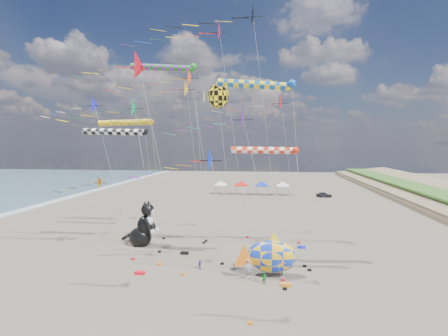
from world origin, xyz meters
TOP-DOWN VIEW (x-y plane):
  - ground at (0.00, 0.00)m, footprint 260.00×260.00m
  - delta_kite_0 at (4.87, 19.16)m, footprint 12.70×2.32m
  - delta_kite_1 at (-13.79, 10.72)m, footprint 10.30×2.00m
  - delta_kite_2 at (-3.54, 21.01)m, footprint 17.86×2.72m
  - delta_kite_3 at (2.90, 4.94)m, footprint 9.34×1.87m
  - delta_kite_4 at (-3.24, 10.47)m, footprint 11.08×2.01m
  - delta_kite_5 at (1.82, 17.49)m, footprint 15.31×2.68m
  - delta_kite_6 at (-9.65, 9.50)m, footprint 10.74×2.13m
  - delta_kite_7 at (-7.77, 7.01)m, footprint 14.56×2.82m
  - delta_kite_8 at (-6.00, 17.69)m, footprint 10.72×2.24m
  - delta_kite_9 at (-16.26, 17.36)m, footprint 9.04×1.84m
  - delta_kite_10 at (0.73, -1.09)m, footprint 8.00×1.66m
  - windsock_0 at (5.16, 9.69)m, footprint 7.82×0.67m
  - windsock_1 at (-11.67, 13.51)m, footprint 9.03×0.76m
  - windsock_2 at (-12.67, 19.01)m, footprint 8.71×0.79m
  - windsock_3 at (4.28, 10.76)m, footprint 9.05×0.85m
  - windsock_4 at (-7.40, 18.55)m, footprint 9.61×0.87m
  - angelfish_kite at (-0.12, 12.27)m, footprint 3.74×3.02m
  - cat_inflatable at (-9.71, 15.90)m, footprint 4.42×2.74m
  - fish_inflatable at (5.63, 7.82)m, footprint 6.25×3.30m
  - person_adult at (3.60, 6.92)m, footprint 0.80×0.70m
  - child_green at (5.01, 5.96)m, footprint 0.65×0.60m
  - child_blue at (-1.34, 8.91)m, footprint 0.46×0.59m
  - kite_bag_0 at (-3.91, 13.23)m, footprint 0.90×0.44m
  - kite_bag_1 at (6.88, 5.62)m, footprint 0.90×0.44m
  - kite_bag_2 at (-6.71, 6.80)m, footprint 0.90×0.44m
  - kite_bag_3 at (9.30, 17.10)m, footprint 0.90×0.44m
  - tent_row at (1.50, 60.00)m, footprint 19.20×4.20m
  - parked_car at (18.36, 58.00)m, footprint 3.67×1.80m

SIDE VIEW (x-z plane):
  - ground at x=0.00m, z-range 0.00..0.00m
  - kite_bag_0 at x=-3.91m, z-range 0.00..0.30m
  - kite_bag_1 at x=6.88m, z-range 0.00..0.30m
  - kite_bag_2 at x=-6.71m, z-range 0.00..0.30m
  - kite_bag_3 at x=9.30m, z-range 0.00..0.30m
  - child_blue at x=-1.34m, z-range 0.00..0.94m
  - child_green at x=5.01m, z-range 0.00..1.07m
  - parked_car at x=18.36m, z-range 0.00..1.20m
  - person_adult at x=3.60m, z-range 0.00..1.84m
  - fish_inflatable at x=5.63m, z-range -0.22..4.07m
  - cat_inflatable at x=-9.71m, z-range 0.00..5.57m
  - tent_row at x=1.50m, z-range 1.25..5.05m
  - delta_kite_9 at x=-16.26m, z-range 2.99..11.49m
  - delta_kite_10 at x=0.73m, z-range 4.85..17.01m
  - windsock_0 at x=5.16m, z-range 5.62..17.70m
  - windsock_1 at x=-11.67m, z-range 6.60..20.70m
  - delta_kite_3 at x=2.90m, z-range 6.39..21.77m
  - windsock_2 at x=-12.67m, z-range 7.27..22.75m
  - delta_kite_6 at x=-9.65m, z-range 7.11..24.13m
  - delta_kite_1 at x=-13.79m, z-range 7.46..25.05m
  - delta_kite_0 at x=4.87m, z-range 7.75..26.22m
  - angelfish_kite at x=-0.12m, z-range 7.88..26.57m
  - windsock_3 at x=4.28m, z-range 8.81..27.43m
  - delta_kite_8 at x=-6.00m, z-range 8.59..28.63m
  - delta_kite_4 at x=-3.24m, z-range 8.67..28.77m
  - delta_kite_7 at x=-7.77m, z-range 8.85..29.87m
  - windsock_4 at x=-7.40m, z-range 10.60..32.84m
  - delta_kite_2 at x=-3.54m, z-range 12.54..40.94m
  - delta_kite_5 at x=1.82m, z-range 12.56..40.93m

